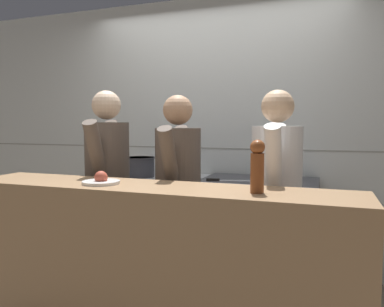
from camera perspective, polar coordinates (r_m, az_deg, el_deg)
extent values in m
cube|color=silver|center=(3.67, 3.48, 3.17)|extent=(8.00, 0.06, 2.60)
cube|color=gray|center=(3.65, 3.33, 0.81)|extent=(8.00, 0.00, 0.01)
cube|color=#232326|center=(3.58, -5.24, -11.03)|extent=(0.81, 0.70, 0.85)
cube|color=#B7BABF|center=(3.49, -5.30, -3.93)|extent=(0.82, 0.71, 0.04)
cube|color=#B7BABF|center=(3.27, -7.76, -11.36)|extent=(0.73, 0.03, 0.10)
cube|color=#38383D|center=(3.30, 10.13, -11.86)|extent=(0.96, 0.65, 0.92)
cube|color=black|center=(3.16, 9.05, -20.50)|extent=(0.94, 0.04, 0.10)
cube|color=#93704C|center=(2.32, -6.19, -17.51)|extent=(2.37, 0.45, 1.03)
cylinder|color=#2D2D33|center=(3.52, -7.90, -2.05)|extent=(0.26, 0.26, 0.18)
cylinder|color=#2D2D33|center=(3.51, -7.92, -0.66)|extent=(0.28, 0.28, 0.01)
cylinder|color=#B7BABF|center=(3.37, -1.75, -2.55)|extent=(0.27, 0.27, 0.15)
cylinder|color=#B7BABF|center=(3.36, -1.75, -1.36)|extent=(0.28, 0.28, 0.01)
cone|color=#B7BABF|center=(3.27, 10.68, -2.99)|extent=(0.21, 0.21, 0.09)
cube|color=#B7BABF|center=(3.11, 6.74, -4.14)|extent=(0.27, 0.11, 0.01)
cube|color=black|center=(3.10, 3.21, -4.00)|extent=(0.11, 0.05, 0.02)
cylinder|color=white|center=(2.30, -13.68, -4.28)|extent=(0.22, 0.22, 0.02)
sphere|color=#B24733|center=(2.30, -13.70, -3.56)|extent=(0.08, 0.08, 0.08)
cylinder|color=brown|center=(1.96, 9.90, -2.96)|extent=(0.07, 0.07, 0.21)
sphere|color=brown|center=(1.94, 9.96, 0.98)|extent=(0.08, 0.08, 0.08)
cube|color=black|center=(3.05, -12.55, -14.75)|extent=(0.31, 0.23, 0.76)
cylinder|color=brown|center=(2.90, -12.78, -1.61)|extent=(0.39, 0.39, 0.63)
sphere|color=beige|center=(2.89, -12.93, 7.21)|extent=(0.22, 0.22, 0.22)
cylinder|color=brown|center=(3.08, -11.49, 0.14)|extent=(0.16, 0.33, 0.53)
cylinder|color=brown|center=(2.71, -14.30, -0.48)|extent=(0.16, 0.33, 0.53)
cube|color=black|center=(2.82, -2.11, -16.55)|extent=(0.29, 0.20, 0.74)
cylinder|color=brown|center=(2.65, -2.15, -2.74)|extent=(0.35, 0.35, 0.61)
sphere|color=tan|center=(2.63, -2.18, 6.64)|extent=(0.21, 0.21, 0.21)
cylinder|color=brown|center=(2.83, -1.08, -0.83)|extent=(0.13, 0.32, 0.51)
cylinder|color=brown|center=(2.46, -3.39, -1.61)|extent=(0.13, 0.32, 0.51)
cube|color=black|center=(2.68, 12.49, -17.70)|extent=(0.28, 0.19, 0.75)
cylinder|color=white|center=(2.50, 12.75, -3.01)|extent=(0.33, 0.33, 0.62)
sphere|color=#D8AD84|center=(2.49, 12.92, 7.03)|extent=(0.21, 0.21, 0.21)
cylinder|color=white|center=(2.69, 13.16, -0.95)|extent=(0.11, 0.31, 0.52)
cylinder|color=white|center=(2.31, 12.34, -1.82)|extent=(0.11, 0.31, 0.52)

